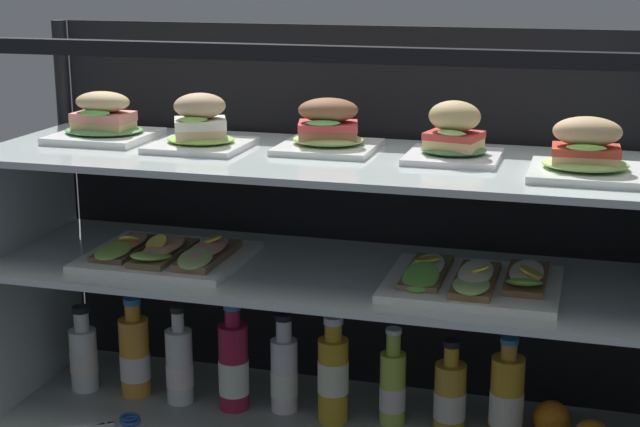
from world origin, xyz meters
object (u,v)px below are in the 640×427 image
(open_sandwich_tray_far_right, at_px, (474,280))
(plated_roll_sandwich_far_right, at_px, (200,128))
(plated_roll_sandwich_mid_right, at_px, (104,123))
(plated_roll_sandwich_mid_left, at_px, (329,131))
(juice_bottle_front_fourth, at_px, (234,367))
(kitchen_scissors, at_px, (120,421))
(juice_bottle_back_center, at_px, (135,356))
(juice_bottle_front_second, at_px, (179,366))
(plated_roll_sandwich_left_of_center, at_px, (454,138))
(juice_bottle_tucked_behind, at_px, (450,396))
(juice_bottle_near_post, at_px, (393,387))
(juice_bottle_back_left, at_px, (507,398))
(juice_bottle_front_middle, at_px, (333,376))
(open_sandwich_tray_near_right_corner, at_px, (167,254))
(orange_fruit_rolled_forward, at_px, (552,419))
(juice_bottle_front_left_end, at_px, (284,373))
(plated_roll_sandwich_right_of_center, at_px, (586,155))
(juice_bottle_front_right_end, at_px, (84,356))

(open_sandwich_tray_far_right, bearing_deg, plated_roll_sandwich_far_right, 175.86)
(plated_roll_sandwich_mid_right, xyz_separation_m, open_sandwich_tray_far_right, (0.83, -0.08, -0.26))
(plated_roll_sandwich_mid_right, distance_m, plated_roll_sandwich_mid_left, 0.51)
(juice_bottle_front_fourth, bearing_deg, kitchen_scissors, -147.19)
(juice_bottle_front_fourth, bearing_deg, juice_bottle_back_center, 178.73)
(plated_roll_sandwich_mid_right, height_order, juice_bottle_front_second, plated_roll_sandwich_mid_right)
(plated_roll_sandwich_left_of_center, height_order, juice_bottle_tucked_behind, plated_roll_sandwich_left_of_center)
(juice_bottle_front_second, xyz_separation_m, juice_bottle_near_post, (0.49, 0.03, -0.00))
(juice_bottle_front_fourth, bearing_deg, juice_bottle_back_left, 2.73)
(open_sandwich_tray_far_right, height_order, kitchen_scissors, open_sandwich_tray_far_right)
(juice_bottle_front_middle, distance_m, juice_bottle_tucked_behind, 0.26)
(plated_roll_sandwich_far_right, height_order, open_sandwich_tray_near_right_corner, plated_roll_sandwich_far_right)
(plated_roll_sandwich_left_of_center, distance_m, juice_bottle_front_second, 0.83)
(plated_roll_sandwich_mid_right, xyz_separation_m, juice_bottle_front_second, (0.17, -0.02, -0.55))
(orange_fruit_rolled_forward, bearing_deg, juice_bottle_tucked_behind, -173.69)
(plated_roll_sandwich_mid_left, bearing_deg, juice_bottle_front_left_end, -174.11)
(orange_fruit_rolled_forward, bearing_deg, open_sandwich_tray_far_right, -142.67)
(open_sandwich_tray_far_right, bearing_deg, plated_roll_sandwich_right_of_center, -6.03)
(juice_bottle_front_second, xyz_separation_m, orange_fruit_rolled_forward, (0.83, 0.06, -0.05))
(plated_roll_sandwich_far_right, xyz_separation_m, plated_roll_sandwich_mid_left, (0.27, 0.05, -0.00))
(juice_bottle_front_second, xyz_separation_m, kitchen_scissors, (-0.08, -0.14, -0.08))
(plated_roll_sandwich_right_of_center, height_order, open_sandwich_tray_far_right, plated_roll_sandwich_right_of_center)
(plated_roll_sandwich_left_of_center, height_order, juice_bottle_near_post, plated_roll_sandwich_left_of_center)
(juice_bottle_near_post, bearing_deg, juice_bottle_tucked_behind, 3.44)
(plated_roll_sandwich_mid_right, bearing_deg, juice_bottle_front_middle, -1.08)
(juice_bottle_front_middle, relative_size, juice_bottle_back_left, 1.08)
(juice_bottle_front_left_end, height_order, kitchen_scissors, juice_bottle_front_left_end)
(juice_bottle_front_fourth, relative_size, juice_bottle_front_left_end, 1.09)
(open_sandwich_tray_near_right_corner, relative_size, orange_fruit_rolled_forward, 4.32)
(open_sandwich_tray_far_right, distance_m, orange_fruit_rolled_forward, 0.39)
(plated_roll_sandwich_far_right, distance_m, juice_bottle_front_second, 0.56)
(plated_roll_sandwich_far_right, relative_size, open_sandwich_tray_near_right_corner, 0.57)
(juice_bottle_back_left, bearing_deg, juice_bottle_front_left_end, -179.18)
(plated_roll_sandwich_mid_right, bearing_deg, juice_bottle_tucked_behind, 1.68)
(plated_roll_sandwich_far_right, xyz_separation_m, juice_bottle_back_left, (0.66, 0.05, -0.56))
(juice_bottle_front_second, height_order, orange_fruit_rolled_forward, juice_bottle_front_second)
(juice_bottle_back_center, bearing_deg, juice_bottle_front_fourth, -1.27)
(juice_bottle_back_center, bearing_deg, orange_fruit_rolled_forward, 3.28)
(open_sandwich_tray_near_right_corner, xyz_separation_m, orange_fruit_rolled_forward, (0.82, 0.13, -0.34))
(juice_bottle_front_second, bearing_deg, juice_bottle_tucked_behind, 3.57)
(plated_roll_sandwich_right_of_center, bearing_deg, juice_bottle_back_left, 138.10)
(open_sandwich_tray_near_right_corner, relative_size, juice_bottle_front_fourth, 1.36)
(plated_roll_sandwich_left_of_center, bearing_deg, plated_roll_sandwich_far_right, -177.41)
(plated_roll_sandwich_mid_right, bearing_deg, juice_bottle_front_right_end, -169.15)
(juice_bottle_near_post, xyz_separation_m, orange_fruit_rolled_forward, (0.34, 0.03, -0.04))
(plated_roll_sandwich_far_right, relative_size, plated_roll_sandwich_mid_left, 0.98)
(plated_roll_sandwich_left_of_center, relative_size, open_sandwich_tray_far_right, 0.54)
(plated_roll_sandwich_right_of_center, relative_size, juice_bottle_tucked_behind, 0.98)
(juice_bottle_front_second, height_order, juice_bottle_tucked_behind, juice_bottle_front_second)
(juice_bottle_front_middle, bearing_deg, juice_bottle_front_fourth, -179.22)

